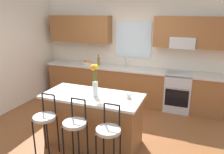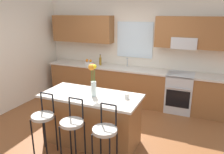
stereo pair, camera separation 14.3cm
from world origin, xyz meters
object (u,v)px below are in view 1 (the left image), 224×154
bar_stool_near (45,120)px  fruit_bowl_oranges (87,63)px  bar_stool_far (109,133)px  mug_ceramic (129,96)px  oven_range (178,92)px  bottle_olive_oil (99,61)px  bar_stool_middle (75,126)px  kitchen_island (93,119)px  flower_vase (95,77)px

bar_stool_near → fruit_bowl_oranges: fruit_bowl_oranges is taller
bar_stool_far → mug_ceramic: bar_stool_far is taller
bar_stool_near → fruit_bowl_oranges: 2.73m
oven_range → bottle_olive_oil: bearing=179.3°
bar_stool_middle → fruit_bowl_oranges: size_ratio=4.34×
kitchen_island → mug_ceramic: 0.81m
bar_stool_middle → bar_stool_far: 0.55m
kitchen_island → bottle_olive_oil: 2.26m
bar_stool_far → flower_vase: size_ratio=1.85×
mug_ceramic → bar_stool_far: bearing=-96.4°
bar_stool_middle → flower_vase: size_ratio=1.85×
kitchen_island → bottle_olive_oil: bearing=111.7°
flower_vase → bottle_olive_oil: flower_vase is taller
bar_stool_far → kitchen_island: bearing=132.0°
bottle_olive_oil → bar_stool_middle: bearing=-73.0°
bar_stool_near → fruit_bowl_oranges: (-0.61, 2.65, 0.33)m
bottle_olive_oil → fruit_bowl_oranges: bearing=-180.0°
bar_stool_middle → oven_range: bearing=63.9°
mug_ceramic → bar_stool_middle: bearing=-132.2°
oven_range → bottle_olive_oil: bottle_olive_oil is taller
flower_vase → fruit_bowl_oranges: flower_vase is taller
bar_stool_middle → bottle_olive_oil: size_ratio=3.63×
bar_stool_near → oven_range: bearing=55.0°
oven_range → fruit_bowl_oranges: (-2.44, 0.02, 0.50)m
bar_stool_middle → flower_vase: 0.85m
bar_stool_far → bar_stool_middle: bearing=180.0°
bar_stool_middle → bottle_olive_oil: bearing=107.0°
bottle_olive_oil → flower_vase: bearing=-67.0°
bar_stool_far → bottle_olive_oil: size_ratio=3.63×
kitchen_island → bar_stool_middle: 0.63m
bar_stool_middle → bottle_olive_oil: 2.79m
flower_vase → bar_stool_far: bearing=-50.1°
flower_vase → fruit_bowl_oranges: (-1.23, 2.07, -0.30)m
kitchen_island → bottle_olive_oil: (-0.81, 2.04, 0.57)m
flower_vase → bottle_olive_oil: bearing=113.0°
fruit_bowl_oranges → bottle_olive_oil: size_ratio=0.84×
oven_range → bar_stool_far: bar_stool_far is taller
bar_stool_middle → bar_stool_far: bearing=0.0°
flower_vase → mug_ceramic: size_ratio=6.27×
bar_stool_middle → mug_ceramic: bearing=47.8°
oven_range → bar_stool_near: (-1.83, -2.62, 0.18)m
bar_stool_far → fruit_bowl_oranges: size_ratio=4.34×
bar_stool_middle → fruit_bowl_oranges: bearing=113.7°
bar_stool_near → bar_stool_middle: 0.55m
mug_ceramic → bottle_olive_oil: size_ratio=0.31×
bar_stool_far → bar_stool_near: bearing=180.0°
bar_stool_far → mug_ceramic: bearing=83.6°
kitchen_island → bar_stool_middle: bearing=-90.0°
oven_range → bar_stool_middle: bar_stool_middle is taller
bar_stool_near → flower_vase: 1.05m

